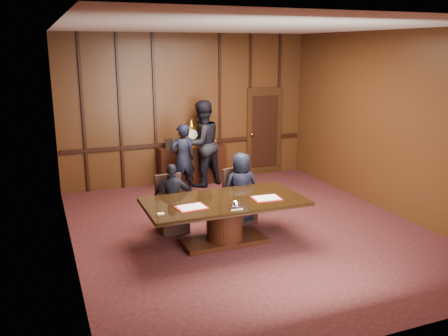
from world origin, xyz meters
name	(u,v)px	position (x,y,z in m)	size (l,w,h in m)	color
room	(250,134)	(0.07, 0.14, 1.72)	(7.00, 7.04, 3.50)	black
sideboard	(192,163)	(0.00, 3.26, 0.49)	(1.60, 0.45, 1.54)	black
conference_table	(224,214)	(-0.62, -0.39, 0.51)	(2.62, 1.32, 0.76)	black
folder_left	(191,207)	(-1.25, -0.57, 0.77)	(0.49, 0.37, 0.02)	#B81111
folder_right	(266,198)	(0.04, -0.59, 0.77)	(0.48, 0.36, 0.02)	#B81111
inkstand	(235,205)	(-0.62, -0.84, 0.81)	(0.20, 0.14, 0.12)	white
notepad	(161,214)	(-1.76, -0.67, 0.77)	(0.10, 0.07, 0.01)	#F4E677
chair_left	(172,215)	(-1.27, 0.49, 0.29)	(0.50, 0.50, 0.99)	black
chair_right	(239,206)	(0.02, 0.49, 0.29)	(0.59, 0.59, 0.99)	black
signatory_left	(173,198)	(-1.27, 0.41, 0.62)	(0.72, 0.30, 1.23)	black
signatory_right	(241,188)	(0.03, 0.41, 0.66)	(0.65, 0.42, 1.32)	black
witness_left	(183,159)	(-0.44, 2.53, 0.79)	(0.57, 0.38, 1.57)	black
witness_right	(202,144)	(0.16, 2.99, 1.00)	(0.97, 0.76, 2.01)	black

